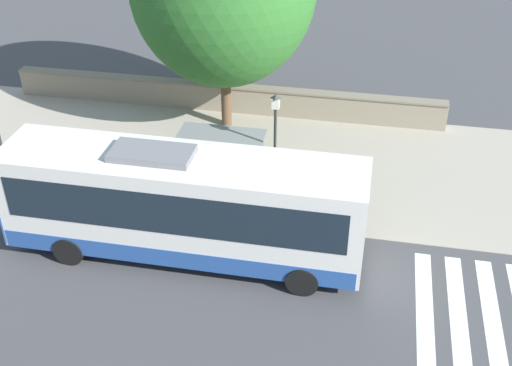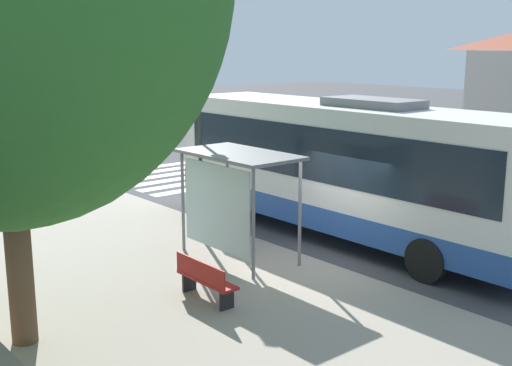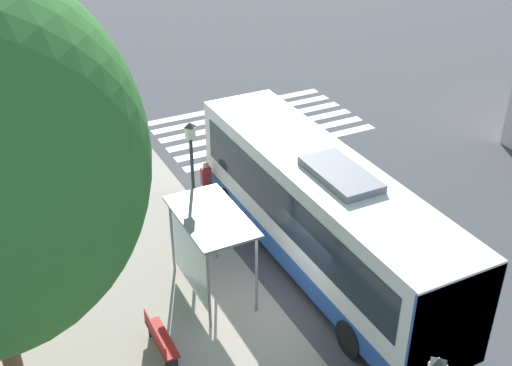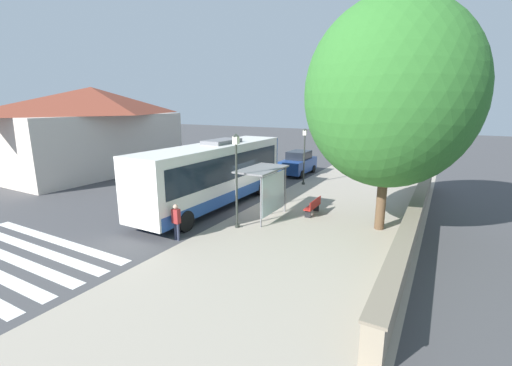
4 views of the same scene
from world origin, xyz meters
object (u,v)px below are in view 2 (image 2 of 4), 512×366
at_px(pedestrian, 192,181).
at_px(street_lamp_far, 200,140).
at_px(bus_shelter, 234,172).
at_px(bench, 205,279).
at_px(bus, 346,166).

bearing_deg(pedestrian, street_lamp_far, -119.53).
relative_size(bus_shelter, bench, 1.88).
distance_m(bus, street_lamp_far, 3.94).
bearing_deg(bench, pedestrian, 57.57).
height_order(bench, street_lamp_far, street_lamp_far).
bearing_deg(bus_shelter, bench, -140.88).
bearing_deg(bus_shelter, pedestrian, 67.38).
xyz_separation_m(bus_shelter, pedestrian, (1.90, 4.57, -1.20)).
relative_size(bus, street_lamp_far, 2.50).
xyz_separation_m(bus, bench, (-5.54, -1.26, -1.49)).
bearing_deg(bench, bus, 12.81).
bearing_deg(bench, bus_shelter, 39.12).
relative_size(bus, bench, 6.94).
distance_m(pedestrian, bench, 7.41).
bearing_deg(bus, bench, -167.19).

